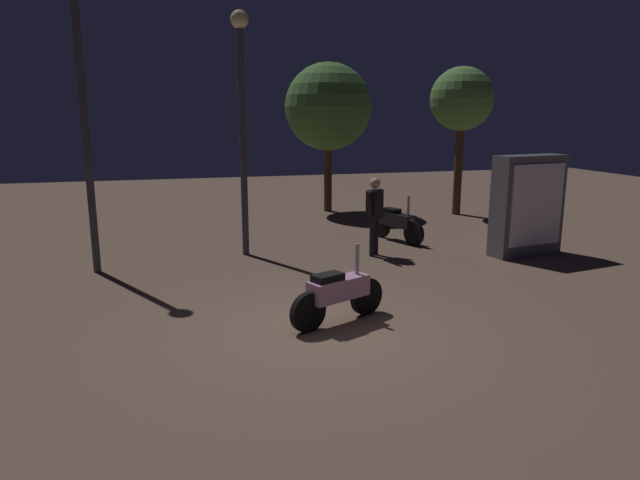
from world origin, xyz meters
TOP-DOWN VIEW (x-y plane):
  - ground_plane at (0.00, 0.00)m, footprint 40.00×40.00m
  - motorcycle_pink_foreground at (0.38, 0.23)m, footprint 1.56×0.76m
  - motorcycle_black_parked_left at (3.28, 5.01)m, footprint 0.69×1.58m
  - person_rider_beside at (2.27, 3.85)m, footprint 0.53×0.53m
  - streetlamp_near at (-0.32, 4.64)m, footprint 0.36×0.36m
  - streetlamp_far at (-3.23, 4.01)m, footprint 0.36×0.36m
  - tree_left_bg at (2.90, 9.56)m, footprint 2.58×2.58m
  - tree_center_bg at (6.45, 8.01)m, footprint 1.82×1.82m
  - kiosk_billboard at (5.40, 3.09)m, footprint 1.66×0.78m

SIDE VIEW (x-z plane):
  - ground_plane at x=0.00m, z-range 0.00..0.00m
  - motorcycle_pink_foreground at x=0.38m, z-range -0.12..0.99m
  - motorcycle_black_parked_left at x=3.28m, z-range -0.12..0.99m
  - person_rider_beside at x=2.27m, z-range 0.16..1.80m
  - kiosk_billboard at x=5.40m, z-range 0.00..2.10m
  - tree_left_bg at x=2.90m, z-range 0.91..5.34m
  - streetlamp_near at x=-0.32m, z-range 0.67..5.59m
  - streetlamp_far at x=-3.23m, z-range 0.69..5.87m
  - tree_center_bg at x=6.45m, z-range 1.17..5.44m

